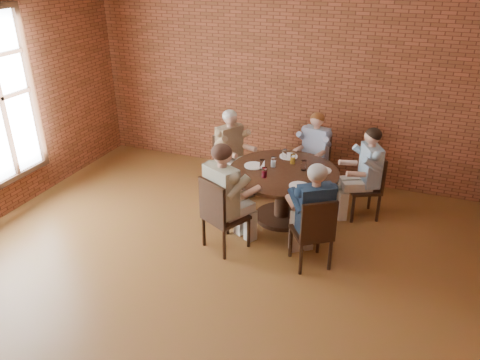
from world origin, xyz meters
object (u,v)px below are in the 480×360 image
(diner_e, at_px, (313,216))
(chair_d, at_px, (220,213))
(chair_b, at_px, (315,160))
(diner_c, at_px, (232,153))
(diner_b, at_px, (314,154))
(chair_c, at_px, (229,160))
(diner_d, at_px, (226,197))
(diner_a, at_px, (365,174))
(chair_a, at_px, (370,184))
(chair_e, at_px, (314,231))
(dining_table, at_px, (283,185))
(smartphone, at_px, (296,189))

(diner_e, bearing_deg, chair_d, -28.80)
(chair_b, height_order, diner_c, diner_c)
(diner_c, height_order, diner_e, diner_e)
(diner_b, xyz_separation_m, chair_c, (-1.24, -0.42, -0.13))
(diner_c, xyz_separation_m, diner_d, (0.51, -1.45, 0.05))
(chair_c, height_order, diner_d, diner_d)
(diner_a, xyz_separation_m, chair_c, (-2.07, 0.07, -0.15))
(chair_d, bearing_deg, diner_c, -46.42)
(chair_a, distance_m, chair_b, 1.05)
(diner_a, distance_m, chair_e, 1.51)
(chair_c, bearing_deg, diner_d, -130.31)
(chair_e, bearing_deg, chair_d, -32.42)
(dining_table, distance_m, smartphone, 0.61)
(diner_a, distance_m, chair_c, 2.08)
(chair_a, bearing_deg, chair_b, -146.45)
(chair_c, relative_size, diner_e, 0.70)
(diner_a, height_order, diner_c, same)
(dining_table, height_order, chair_b, chair_b)
(smartphone, bearing_deg, chair_d, -129.01)
(dining_table, bearing_deg, chair_a, 25.56)
(chair_b, bearing_deg, diner_a, -23.92)
(chair_c, relative_size, diner_c, 0.70)
(chair_a, distance_m, diner_e, 1.51)
(diner_a, bearing_deg, chair_b, -150.43)
(chair_e, bearing_deg, chair_a, -141.00)
(diner_a, xyz_separation_m, diner_e, (-0.41, -1.39, 0.00))
(diner_a, relative_size, diner_d, 0.93)
(chair_c, height_order, chair_d, chair_d)
(dining_table, xyz_separation_m, diner_e, (0.62, -0.89, 0.13))
(dining_table, xyz_separation_m, chair_a, (1.11, 0.53, -0.02))
(diner_d, bearing_deg, chair_a, -110.47)
(diner_d, distance_m, chair_e, 1.15)
(diner_d, relative_size, diner_e, 1.07)
(chair_c, bearing_deg, smartphone, -99.37)
(chair_e, bearing_deg, dining_table, -90.00)
(chair_c, bearing_deg, dining_table, -90.00)
(diner_a, relative_size, diner_c, 1.00)
(chair_a, bearing_deg, chair_c, -116.55)
(chair_d, relative_size, chair_e, 1.05)
(chair_b, distance_m, diner_e, 2.01)
(chair_c, bearing_deg, chair_d, -132.80)
(dining_table, distance_m, diner_e, 1.09)
(dining_table, xyz_separation_m, chair_c, (-1.05, 0.57, -0.02))
(dining_table, height_order, diner_e, diner_e)
(diner_a, bearing_deg, diner_b, -146.28)
(chair_b, bearing_deg, diner_e, -67.24)
(diner_e, bearing_deg, diner_d, -33.12)
(chair_c, xyz_separation_m, chair_d, (0.54, -1.57, 0.02))
(chair_e, xyz_separation_m, smartphone, (-0.36, 0.48, 0.25))
(diner_b, distance_m, chair_c, 1.31)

